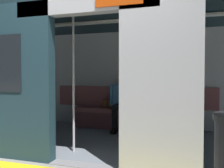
% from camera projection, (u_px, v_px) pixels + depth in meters
% --- Properties ---
extents(ground_plane, '(60.00, 60.00, 0.00)m').
position_uv_depth(ground_plane, '(85.00, 166.00, 3.17)').
color(ground_plane, gray).
extents(train_car, '(6.40, 2.75, 2.20)m').
position_uv_depth(train_car, '(111.00, 56.00, 4.27)').
color(train_car, '#ADAFB5').
rests_on(train_car, ground_plane).
extents(bench_seat, '(2.47, 0.44, 0.43)m').
position_uv_depth(bench_seat, '(129.00, 114.00, 5.29)').
color(bench_seat, '#935156').
rests_on(bench_seat, ground_plane).
extents(person_seated, '(0.55, 0.69, 1.16)m').
position_uv_depth(person_seated, '(122.00, 98.00, 5.26)').
color(person_seated, '#4C8CC6').
rests_on(person_seated, ground_plane).
extents(handbag, '(0.26, 0.15, 0.17)m').
position_uv_depth(handbag, '(108.00, 104.00, 5.49)').
color(handbag, brown).
rests_on(handbag, bench_seat).
extents(book, '(0.19, 0.25, 0.03)m').
position_uv_depth(book, '(143.00, 108.00, 5.26)').
color(book, gold).
rests_on(book, bench_seat).
extents(grab_pole_door, '(0.04, 0.04, 2.06)m').
position_uv_depth(grab_pole_door, '(73.00, 82.00, 3.72)').
color(grab_pole_door, silver).
rests_on(grab_pole_door, ground_plane).
extents(grab_pole_far, '(0.04, 0.04, 2.06)m').
position_uv_depth(grab_pole_far, '(127.00, 83.00, 3.50)').
color(grab_pole_far, silver).
rests_on(grab_pole_far, ground_plane).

